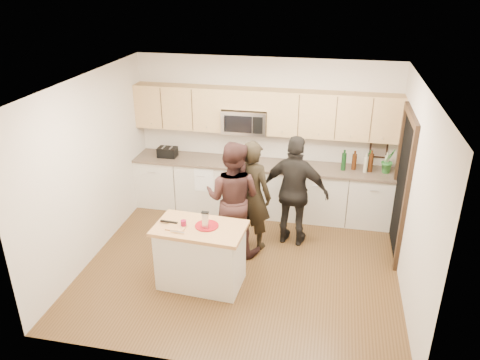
% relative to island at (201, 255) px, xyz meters
% --- Properties ---
extents(floor, '(4.50, 4.50, 0.00)m').
position_rel_island_xyz_m(floor, '(0.46, 0.56, -0.45)').
color(floor, brown).
rests_on(floor, ground).
extents(room_shell, '(4.52, 4.02, 2.71)m').
position_rel_island_xyz_m(room_shell, '(0.46, 0.56, 1.28)').
color(room_shell, beige).
rests_on(room_shell, ground).
extents(back_cabinetry, '(4.50, 0.66, 0.94)m').
position_rel_island_xyz_m(back_cabinetry, '(0.46, 2.25, 0.02)').
color(back_cabinetry, beige).
rests_on(back_cabinetry, ground).
extents(upper_cabinetry, '(4.50, 0.33, 0.75)m').
position_rel_island_xyz_m(upper_cabinetry, '(0.49, 2.40, 1.39)').
color(upper_cabinetry, tan).
rests_on(upper_cabinetry, ground).
extents(microwave, '(0.76, 0.41, 0.40)m').
position_rel_island_xyz_m(microwave, '(0.15, 2.36, 1.20)').
color(microwave, silver).
rests_on(microwave, ground).
extents(doorway, '(0.06, 1.25, 2.20)m').
position_rel_island_xyz_m(doorway, '(2.69, 1.46, 0.70)').
color(doorway, black).
rests_on(doorway, ground).
extents(framed_picture, '(0.30, 0.03, 0.38)m').
position_rel_island_xyz_m(framed_picture, '(2.41, 2.54, 0.83)').
color(framed_picture, black).
rests_on(framed_picture, ground).
extents(dish_towel, '(0.34, 0.60, 0.48)m').
position_rel_island_xyz_m(dish_towel, '(-0.49, 2.06, 0.35)').
color(dish_towel, white).
rests_on(dish_towel, ground).
extents(island, '(1.24, 0.78, 0.90)m').
position_rel_island_xyz_m(island, '(0.00, 0.00, 0.00)').
color(island, beige).
rests_on(island, ground).
extents(red_plate, '(0.31, 0.31, 0.02)m').
position_rel_island_xyz_m(red_plate, '(0.09, 0.03, 0.45)').
color(red_plate, maroon).
rests_on(red_plate, island).
extents(box_grater, '(0.09, 0.05, 0.23)m').
position_rel_island_xyz_m(box_grater, '(0.09, -0.03, 0.58)').
color(box_grater, silver).
rests_on(box_grater, red_plate).
extents(drink_glass, '(0.08, 0.08, 0.09)m').
position_rel_island_xyz_m(drink_glass, '(-0.21, -0.04, 0.49)').
color(drink_glass, maroon).
rests_on(drink_glass, island).
extents(cutting_board, '(0.26, 0.21, 0.02)m').
position_rel_island_xyz_m(cutting_board, '(-0.29, -0.09, 0.46)').
color(cutting_board, '#B97F4D').
rests_on(cutting_board, island).
extents(tongs, '(0.25, 0.05, 0.02)m').
position_rel_island_xyz_m(tongs, '(-0.42, -0.00, 0.47)').
color(tongs, black).
rests_on(tongs, cutting_board).
extents(knife, '(0.20, 0.03, 0.01)m').
position_rel_island_xyz_m(knife, '(-0.24, -0.22, 0.47)').
color(knife, silver).
rests_on(knife, cutting_board).
extents(toaster, '(0.33, 0.22, 0.18)m').
position_rel_island_xyz_m(toaster, '(-1.23, 2.23, 0.57)').
color(toaster, black).
rests_on(toaster, back_cabinetry).
extents(bottle_cluster, '(0.77, 0.17, 0.37)m').
position_rel_island_xyz_m(bottle_cluster, '(2.18, 2.27, 0.66)').
color(bottle_cluster, black).
rests_on(bottle_cluster, back_cabinetry).
extents(orchid, '(0.30, 0.28, 0.42)m').
position_rel_island_xyz_m(orchid, '(2.56, 2.28, 0.70)').
color(orchid, '#2E732E').
rests_on(orchid, back_cabinetry).
extents(woman_left, '(0.74, 0.59, 1.75)m').
position_rel_island_xyz_m(woman_left, '(0.50, 1.11, 0.42)').
color(woman_left, black).
rests_on(woman_left, ground).
extents(woman_center, '(0.95, 0.78, 1.78)m').
position_rel_island_xyz_m(woman_center, '(0.25, 0.92, 0.44)').
color(woman_center, '#301A18').
rests_on(woman_center, ground).
extents(woman_right, '(1.10, 0.60, 1.78)m').
position_rel_island_xyz_m(woman_right, '(1.13, 1.34, 0.44)').
color(woman_right, black).
rests_on(woman_right, ground).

